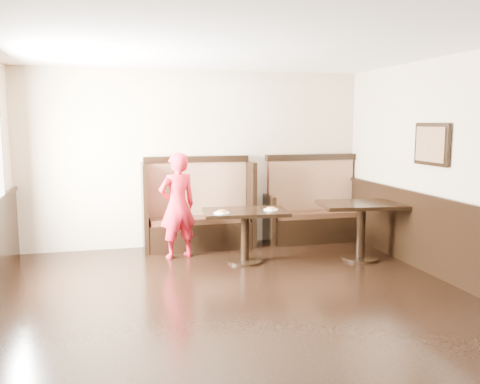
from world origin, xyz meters
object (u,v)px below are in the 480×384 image
object	(u,v)px
table_main	(245,223)
child	(178,206)
booth_main	(198,215)
booth_neighbor	(313,212)
table_neighbor	(361,217)

from	to	relation	value
table_main	child	distance (m)	1.04
booth_main	table_main	world-z (taller)	booth_main
booth_neighbor	child	bearing A→B (deg)	-167.03
booth_main	child	bearing A→B (deg)	-126.26
table_neighbor	booth_neighbor	bearing A→B (deg)	108.19
booth_main	child	distance (m)	0.72
table_neighbor	booth_main	bearing A→B (deg)	157.78
booth_neighbor	table_main	xyz separation A→B (m)	(-1.46, -1.03, 0.09)
booth_neighbor	table_neighbor	world-z (taller)	booth_neighbor
booth_neighbor	child	xyz separation A→B (m)	(-2.35, -0.54, 0.29)
booth_main	table_main	bearing A→B (deg)	-64.51
booth_neighbor	table_neighbor	distance (m)	1.31
table_neighbor	child	bearing A→B (deg)	172.27
booth_neighbor	table_main	size ratio (longest dim) A/B	1.33
table_main	table_neighbor	world-z (taller)	table_neighbor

